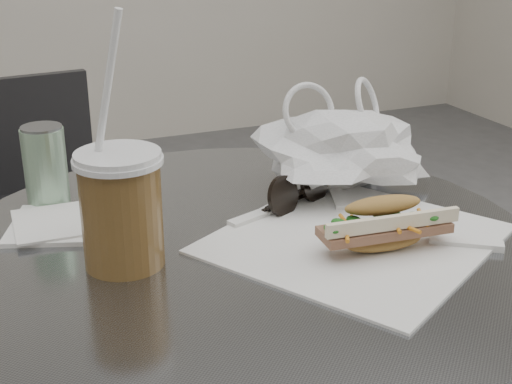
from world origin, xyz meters
name	(u,v)px	position (x,y,z in m)	size (l,w,h in m)	color
chair_far	(52,266)	(-0.16, 1.01, 0.35)	(0.41, 0.43, 0.77)	#2A2A2C
sandwich_paper	(355,239)	(0.13, 0.15, 0.74)	(0.32, 0.31, 0.00)	white
banh_mi	(384,225)	(0.15, 0.11, 0.78)	(0.21, 0.10, 0.07)	#AA8B40
iced_coffee	(121,207)	(-0.15, 0.20, 0.81)	(0.10, 0.10, 0.30)	brown
sunglasses	(298,192)	(0.11, 0.27, 0.76)	(0.12, 0.08, 0.06)	black
plastic_bag	(344,153)	(0.20, 0.30, 0.80)	(0.24, 0.18, 0.12)	white
napkin_stack	(59,223)	(-0.21, 0.33, 0.74)	(0.16, 0.16, 0.01)	white
drink_can	(45,166)	(-0.21, 0.42, 0.80)	(0.06, 0.06, 0.11)	#5DA068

